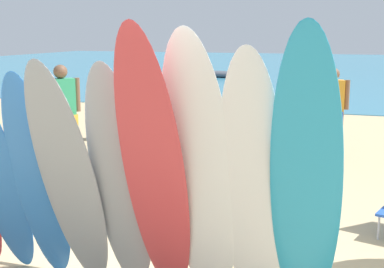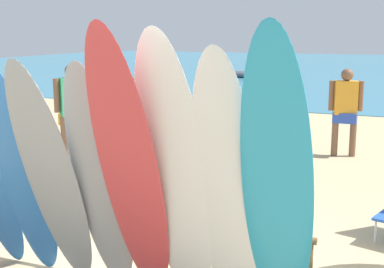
# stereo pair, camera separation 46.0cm
# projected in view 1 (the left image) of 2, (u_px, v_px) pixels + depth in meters

# --- Properties ---
(ground) EXTENTS (60.00, 60.00, 0.00)m
(ground) POSITION_uv_depth(u_px,v_px,m) (299.00, 100.00, 18.24)
(ground) COLOR tan
(ocean_water) EXTENTS (60.00, 40.00, 0.02)m
(ocean_water) POSITION_uv_depth(u_px,v_px,m) (331.00, 67.00, 34.12)
(ocean_water) COLOR teal
(ocean_water) RESTS_ON ground
(surfboard_rack) EXTENTS (3.95, 0.07, 0.64)m
(surfboard_rack) POSITION_uv_depth(u_px,v_px,m) (122.00, 222.00, 5.07)
(surfboard_rack) COLOR brown
(surfboard_rack) RESTS_ON ground
(surfboard_blue_3) EXTENTS (0.54, 0.76, 2.02)m
(surfboard_blue_3) POSITION_uv_depth(u_px,v_px,m) (38.00, 182.00, 4.69)
(surfboard_blue_3) COLOR #337AD1
(surfboard_blue_3) RESTS_ON ground
(surfboard_grey_4) EXTENTS (0.58, 0.86, 2.13)m
(surfboard_grey_4) POSITION_uv_depth(u_px,v_px,m) (69.00, 182.00, 4.49)
(surfboard_grey_4) COLOR #999EA3
(surfboard_grey_4) RESTS_ON ground
(surfboard_grey_5) EXTENTS (0.54, 0.77, 2.12)m
(surfboard_grey_5) POSITION_uv_depth(u_px,v_px,m) (120.00, 185.00, 4.43)
(surfboard_grey_5) COLOR #999EA3
(surfboard_grey_5) RESTS_ON ground
(surfboard_red_6) EXTENTS (0.55, 1.01, 2.41)m
(surfboard_red_6) POSITION_uv_depth(u_px,v_px,m) (155.00, 177.00, 4.14)
(surfboard_red_6) COLOR #D13D42
(surfboard_red_6) RESTS_ON ground
(surfboard_white_7) EXTENTS (0.61, 0.79, 2.37)m
(surfboard_white_7) POSITION_uv_depth(u_px,v_px,m) (200.00, 179.00, 4.15)
(surfboard_white_7) COLOR white
(surfboard_white_7) RESTS_ON ground
(surfboard_white_8) EXTENTS (0.52, 0.73, 2.24)m
(surfboard_white_8) POSITION_uv_depth(u_px,v_px,m) (253.00, 191.00, 4.04)
(surfboard_white_8) COLOR white
(surfboard_white_8) RESTS_ON ground
(surfboard_teal_9) EXTENTS (0.54, 0.92, 2.41)m
(surfboard_teal_9) POSITION_uv_depth(u_px,v_px,m) (306.00, 187.00, 3.85)
(surfboard_teal_9) COLOR #289EC6
(surfboard_teal_9) RESTS_ON ground
(beachgoer_midbeach) EXTENTS (0.40, 0.47, 1.53)m
(beachgoer_midbeach) POSITION_uv_depth(u_px,v_px,m) (108.00, 99.00, 11.41)
(beachgoer_midbeach) COLOR brown
(beachgoer_midbeach) RESTS_ON ground
(beachgoer_photographing) EXTENTS (0.61, 0.30, 1.64)m
(beachgoer_photographing) POSITION_uv_depth(u_px,v_px,m) (332.00, 105.00, 10.02)
(beachgoer_photographing) COLOR brown
(beachgoer_photographing) RESTS_ON ground
(beachgoer_strolling) EXTENTS (0.47, 0.53, 1.75)m
(beachgoer_strolling) POSITION_uv_depth(u_px,v_px,m) (62.00, 108.00, 9.23)
(beachgoer_strolling) COLOR brown
(beachgoer_strolling) RESTS_ON ground
(distant_boat) EXTENTS (4.59, 1.19, 0.36)m
(distant_boat) POSITION_uv_depth(u_px,v_px,m) (215.00, 74.00, 26.77)
(distant_boat) COLOR #4C515B
(distant_boat) RESTS_ON ground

